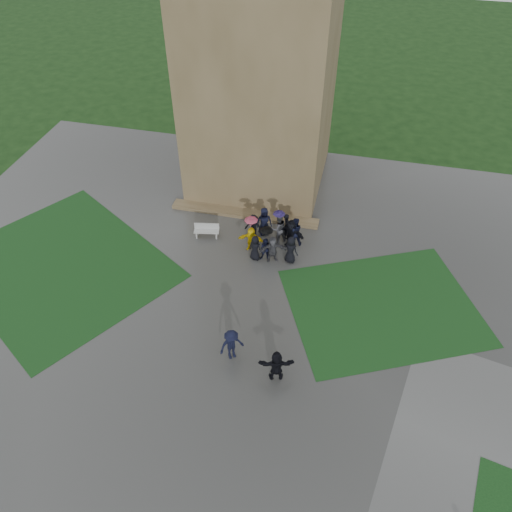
% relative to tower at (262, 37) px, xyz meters
% --- Properties ---
extents(ground, '(120.00, 120.00, 0.00)m').
position_rel_tower_xyz_m(ground, '(0.00, -15.00, -9.00)').
color(ground, black).
extents(plaza, '(34.00, 34.00, 0.02)m').
position_rel_tower_xyz_m(plaza, '(0.00, -13.00, -8.99)').
color(plaza, '#363634').
rests_on(plaza, ground).
extents(lawn_inset_left, '(14.10, 13.46, 0.01)m').
position_rel_tower_xyz_m(lawn_inset_left, '(-8.50, -11.00, -8.97)').
color(lawn_inset_left, '#123514').
rests_on(lawn_inset_left, plaza).
extents(lawn_inset_right, '(11.12, 10.15, 0.01)m').
position_rel_tower_xyz_m(lawn_inset_right, '(8.50, -10.00, -8.97)').
color(lawn_inset_right, '#123514').
rests_on(lawn_inset_right, plaza).
extents(tower, '(8.00, 8.00, 18.00)m').
position_rel_tower_xyz_m(tower, '(0.00, 0.00, 0.00)').
color(tower, brown).
rests_on(tower, ground).
extents(tower_plinth, '(9.00, 0.80, 0.22)m').
position_rel_tower_xyz_m(tower_plinth, '(0.00, -4.40, -8.87)').
color(tower_plinth, brown).
rests_on(tower_plinth, plaza).
extents(bench, '(1.48, 0.70, 0.83)m').
position_rel_tower_xyz_m(bench, '(-1.62, -6.80, -8.55)').
color(bench, '#B4B5B0').
rests_on(bench, plaza).
extents(visitor_cluster, '(3.64, 3.07, 2.28)m').
position_rel_tower_xyz_m(visitor_cluster, '(2.28, -6.91, -8.06)').
color(visitor_cluster, black).
rests_on(visitor_cluster, plaza).
extents(pedestrian_mid, '(1.23, 1.13, 1.72)m').
position_rel_tower_xyz_m(pedestrian_mid, '(2.01, -14.61, -8.12)').
color(pedestrian_mid, black).
rests_on(pedestrian_mid, plaza).
extents(pedestrian_near, '(1.64, 0.93, 1.67)m').
position_rel_tower_xyz_m(pedestrian_near, '(4.16, -15.22, -8.14)').
color(pedestrian_near, black).
rests_on(pedestrian_near, plaza).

